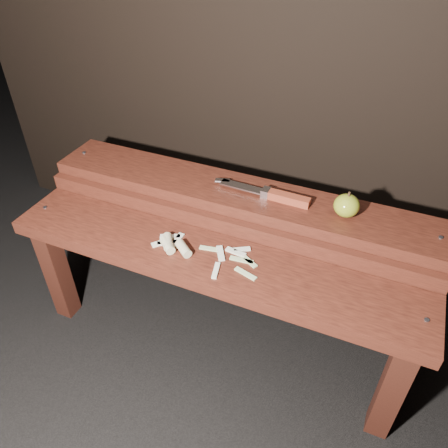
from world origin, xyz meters
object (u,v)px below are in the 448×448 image
at_px(bench_front_tier, 207,276).
at_px(bench_rear_tier, 237,214).
at_px(knife, 276,195).
at_px(apple, 347,206).

relative_size(bench_front_tier, bench_rear_tier, 1.00).
xyz_separation_m(bench_rear_tier, knife, (0.12, 0.00, 0.10)).
bearing_deg(knife, bench_front_tier, -117.03).
xyz_separation_m(bench_front_tier, bench_rear_tier, (0.00, 0.23, 0.06)).
relative_size(bench_front_tier, knife, 4.06).
distance_m(bench_front_tier, bench_rear_tier, 0.23).
distance_m(apple, knife, 0.20).
bearing_deg(bench_rear_tier, bench_front_tier, -90.00).
relative_size(bench_rear_tier, apple, 15.92).
relative_size(apple, knife, 0.25).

